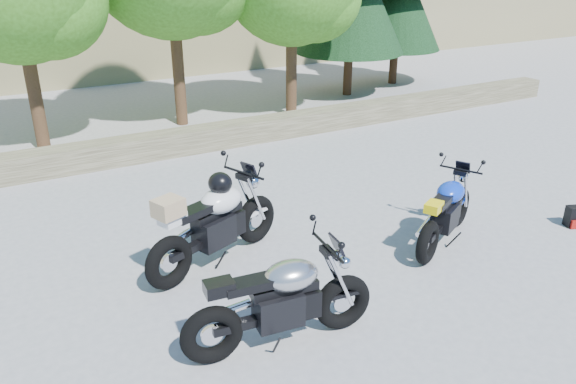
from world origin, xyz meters
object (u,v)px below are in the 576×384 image
object	(u,v)px
white_bike	(214,221)
backpack	(574,217)
silver_bike	(281,302)
blue_bike	(446,212)

from	to	relation	value
white_bike	backpack	bearing A→B (deg)	-38.73
silver_bike	blue_bike	world-z (taller)	silver_bike
blue_bike	backpack	world-z (taller)	blue_bike
white_bike	backpack	xyz separation A→B (m)	(5.37, -1.67, -0.48)
silver_bike	backpack	world-z (taller)	silver_bike
blue_bike	backpack	bearing A→B (deg)	-43.17
silver_bike	white_bike	world-z (taller)	white_bike
silver_bike	white_bike	xyz separation A→B (m)	(0.03, 1.98, 0.10)
white_bike	blue_bike	world-z (taller)	white_bike
silver_bike	backpack	distance (m)	5.42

